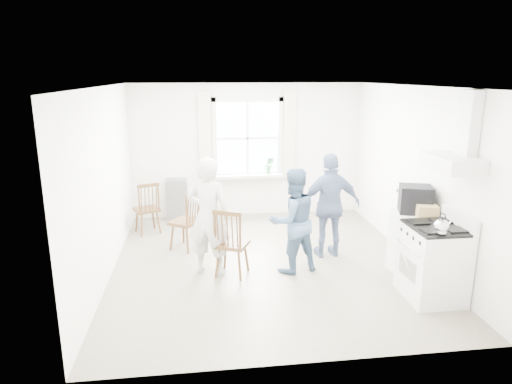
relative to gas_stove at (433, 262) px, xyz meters
name	(u,v)px	position (x,y,z in m)	size (l,w,h in m)	color
room_shell	(267,179)	(-1.91, 1.35, 0.82)	(4.62, 5.12, 2.64)	gray
window_assembly	(248,143)	(-1.91, 3.80, 0.98)	(1.88, 0.24, 1.70)	white
range_hood	(457,149)	(0.16, 0.00, 1.42)	(0.45, 0.76, 0.94)	silver
shelf_unit	(177,199)	(-3.31, 3.68, -0.08)	(0.40, 0.30, 0.80)	slate
gas_stove	(433,262)	(0.00, 0.00, 0.00)	(0.68, 0.76, 1.12)	white
kettle	(441,227)	(-0.09, -0.25, 0.55)	(0.18, 0.18, 0.25)	silver
low_cabinet	(412,244)	(0.07, 0.70, -0.03)	(0.50, 0.55, 0.90)	silver
stereo_stack	(415,199)	(0.08, 0.75, 0.60)	(0.52, 0.49, 0.38)	black
cardboard_box	(427,212)	(0.12, 0.49, 0.50)	(0.27, 0.19, 0.17)	tan
windsor_chair_a	(148,203)	(-3.77, 2.86, 0.09)	(0.52, 0.51, 0.95)	#4A2F17
windsor_chair_b	(229,236)	(-2.49, 0.91, 0.13)	(0.55, 0.55, 1.00)	#4A2F17
windsor_chair_c	(190,214)	(-3.04, 2.05, 0.12)	(0.57, 0.57, 0.98)	#4A2F17
person_left	(208,217)	(-2.76, 1.09, 0.36)	(0.62, 0.62, 1.69)	silver
person_mid	(293,221)	(-1.58, 1.02, 0.27)	(0.73, 0.73, 1.51)	#486686
person_right	(330,206)	(-0.90, 1.51, 0.33)	(0.95, 0.95, 1.62)	navy
potted_plant	(269,166)	(-1.50, 3.71, 0.53)	(0.19, 0.19, 0.34)	#32703A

